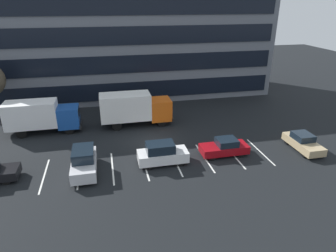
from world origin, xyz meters
The scene contains 9 objects.
ground_plane centered at (0.00, 0.00, 0.00)m, with size 120.00×120.00×0.00m, color black.
office_building centered at (0.00, 17.95, 7.20)m, with size 40.09×11.30×14.40m.
lot_markings centered at (0.00, -4.25, 0.00)m, with size 19.74×5.40×0.01m.
box_truck_orange centered at (-1.16, 4.92, 2.12)m, with size 8.14×2.69×3.77m.
box_truck_blue centered at (-11.19, 4.98, 2.00)m, with size 7.66×2.54×3.55m.
suv_silver centered at (-6.49, -4.41, 1.02)m, with size 1.97×4.66×2.11m.
sedan_tan centered at (14.02, -4.65, 0.75)m, with size 1.85×4.41×1.58m.
sedan_maroon centered at (6.19, -4.03, 0.75)m, with size 4.44×1.86×1.59m.
suv_white centered at (0.17, -4.38, 0.96)m, with size 4.41×1.87×1.99m.
Camera 1 is at (-4.26, -26.99, 13.49)m, focal length 31.75 mm.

